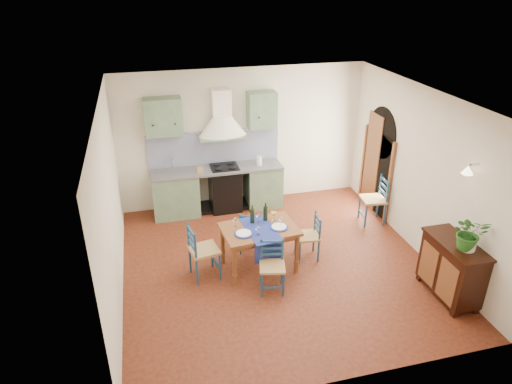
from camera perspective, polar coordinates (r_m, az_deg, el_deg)
floor at (r=7.76m, az=2.60°, el=-9.02°), size 5.00×5.00×0.00m
back_wall at (r=9.13m, az=-4.23°, el=4.08°), size 5.00×0.96×2.80m
right_wall at (r=8.32m, az=18.93°, el=2.57°), size 0.26×5.00×2.80m
left_wall at (r=6.81m, az=-17.74°, el=-1.93°), size 0.04×5.00×2.80m
ceiling at (r=6.56m, az=3.10°, el=11.46°), size 5.00×5.00×0.01m
dining_table at (r=7.31m, az=0.46°, el=-5.12°), size 1.26×0.96×1.07m
chair_near at (r=6.99m, az=2.03°, el=-9.20°), size 0.46×0.46×0.82m
chair_far at (r=7.90m, az=-0.80°, el=-4.76°), size 0.45×0.45×0.79m
chair_left at (r=7.26m, az=-6.76°, el=-7.31°), size 0.51×0.51×0.94m
chair_right at (r=7.76m, az=6.65°, el=-5.50°), size 0.42×0.42×0.81m
chair_spare at (r=9.04m, az=14.64°, el=-0.93°), size 0.49×0.49×0.94m
sideboard at (r=7.39m, az=23.25°, el=-8.65°), size 0.50×1.05×0.94m
potted_plant at (r=6.95m, az=25.15°, el=-4.68°), size 0.57×0.53×0.51m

